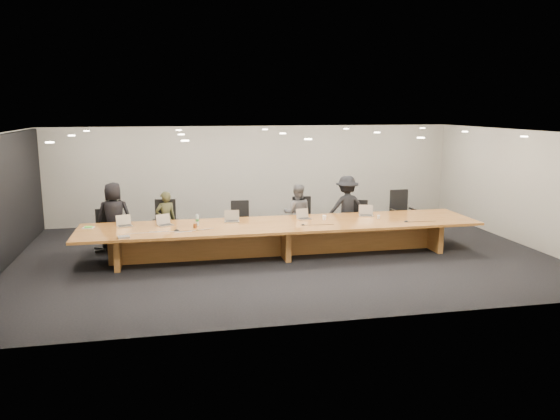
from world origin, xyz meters
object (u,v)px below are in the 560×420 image
(laptop_b, at_px, (165,220))
(amber_mug, at_px, (195,226))
(chair_mid_right, at_px, (303,219))
(chair_far_right, at_px, (403,213))
(paper_cup_far, at_px, (379,217))
(person_a, at_px, (114,216))
(av_box, at_px, (124,237))
(chair_right, at_px, (359,220))
(laptop_d, at_px, (304,214))
(mic_left, at_px, (177,230))
(paper_cup_near, at_px, (324,217))
(person_d, at_px, (347,208))
(person_c, at_px, (297,213))
(water_bottle, at_px, (197,220))
(chair_left, at_px, (165,224))
(mic_center, at_px, (303,225))
(chair_mid_left, at_px, (241,222))
(chair_far_left, at_px, (106,230))
(conference_table, at_px, (283,233))
(person_b, at_px, (166,220))
(laptop_a, at_px, (124,221))
(laptop_e, at_px, (366,211))
(laptop_c, at_px, (232,216))
(mic_right, at_px, (406,221))

(laptop_b, bearing_deg, amber_mug, -55.57)
(chair_mid_right, relative_size, chair_far_right, 0.94)
(amber_mug, distance_m, paper_cup_far, 4.30)
(person_a, xyz_separation_m, av_box, (0.35, -1.97, -0.05))
(chair_right, bearing_deg, laptop_d, -134.98)
(chair_mid_right, bearing_deg, mic_left, -149.04)
(paper_cup_near, xyz_separation_m, av_box, (-4.47, -0.90, -0.03))
(chair_right, bearing_deg, person_d, -171.03)
(chair_mid_right, xyz_separation_m, mic_left, (-3.15, -1.52, 0.20))
(person_c, distance_m, paper_cup_near, 1.10)
(chair_right, relative_size, water_bottle, 4.36)
(av_box, bearing_deg, laptop_d, 4.59)
(chair_left, bearing_deg, chair_far_right, 6.17)
(paper_cup_near, height_order, mic_center, paper_cup_near)
(chair_mid_left, height_order, person_d, person_d)
(chair_far_left, distance_m, person_c, 4.63)
(chair_mid_right, relative_size, laptop_b, 3.50)
(laptop_d, bearing_deg, conference_table, -163.32)
(conference_table, xyz_separation_m, person_c, (0.63, 1.22, 0.21))
(chair_left, bearing_deg, mic_center, -21.34)
(person_b, xyz_separation_m, laptop_d, (3.19, -0.90, 0.18))
(chair_mid_right, height_order, laptop_a, chair_mid_right)
(person_c, bearing_deg, chair_left, 14.72)
(chair_right, height_order, paper_cup_near, chair_right)
(person_a, bearing_deg, paper_cup_near, 167.12)
(laptop_e, height_order, water_bottle, laptop_e)
(amber_mug, height_order, mic_left, amber_mug)
(chair_far_left, bearing_deg, chair_left, -11.07)
(person_c, relative_size, laptop_b, 4.51)
(chair_mid_left, xyz_separation_m, water_bottle, (-1.12, -1.09, 0.33))
(person_d, bearing_deg, laptop_e, 103.14)
(laptop_a, distance_m, paper_cup_far, 5.82)
(chair_mid_right, height_order, paper_cup_far, chair_mid_right)
(chair_mid_left, height_order, laptop_c, chair_mid_left)
(person_b, xyz_separation_m, mic_left, (0.23, -1.54, 0.08))
(person_a, height_order, mic_left, person_a)
(chair_right, relative_size, paper_cup_far, 11.96)
(chair_mid_left, xyz_separation_m, person_c, (1.42, -0.07, 0.19))
(water_bottle, xyz_separation_m, mic_center, (2.31, -0.48, -0.10))
(laptop_a, height_order, water_bottle, laptop_a)
(laptop_e, bearing_deg, chair_far_left, -172.60)
(paper_cup_far, bearing_deg, person_c, 145.29)
(chair_far_right, height_order, mic_right, chair_far_right)
(laptop_b, relative_size, paper_cup_near, 3.13)
(chair_right, height_order, person_a, person_a)
(chair_mid_left, bearing_deg, person_a, -176.06)
(chair_far_left, height_order, laptop_e, laptop_e)
(chair_left, bearing_deg, chair_mid_right, 5.30)
(laptop_b, distance_m, laptop_e, 4.75)
(laptop_a, relative_size, water_bottle, 1.39)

